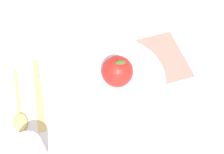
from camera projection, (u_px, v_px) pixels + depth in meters
ground_plane at (98, 84)px, 0.73m from camera, size 2.40×2.40×0.00m
dinner_plate at (112, 79)px, 0.73m from camera, size 0.27×0.27×0.02m
apple at (117, 71)px, 0.69m from camera, size 0.08×0.08×0.09m
cup at (29, 152)px, 0.60m from camera, size 0.07×0.07×0.07m
knife at (38, 87)px, 0.72m from camera, size 0.18×0.11×0.01m
spoon at (19, 115)px, 0.68m from camera, size 0.17×0.10×0.01m
linen_napkin at (164, 57)px, 0.78m from camera, size 0.19×0.16×0.00m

